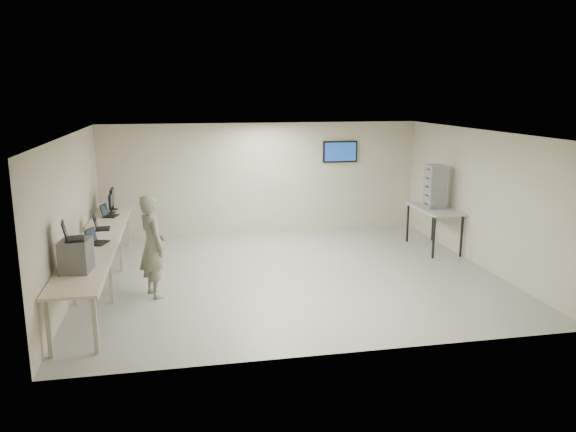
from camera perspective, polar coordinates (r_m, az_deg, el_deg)
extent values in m
cube|color=gray|center=(11.19, 0.20, -5.98)|extent=(8.00, 7.00, 0.01)
cube|color=silver|center=(10.64, 0.21, 8.48)|extent=(8.00, 7.00, 0.01)
cube|color=#C2BB98|center=(14.22, -2.58, 3.81)|extent=(8.00, 0.01, 2.80)
cube|color=#C2BB98|center=(7.53, 5.48, -4.13)|extent=(8.00, 0.01, 2.80)
cube|color=#C2BB98|center=(10.79, -21.10, 0.18)|extent=(0.01, 7.00, 2.80)
cube|color=#C2BB98|center=(12.25, 18.89, 1.73)|extent=(0.01, 7.00, 2.80)
cube|color=black|center=(14.55, 5.27, 6.55)|extent=(0.15, 0.04, 0.15)
cube|color=black|center=(14.51, 5.31, 6.53)|extent=(0.90, 0.06, 0.55)
cube|color=navy|center=(14.48, 5.35, 6.52)|extent=(0.82, 0.01, 0.47)
cube|color=beige|center=(10.84, -18.81, -2.42)|extent=(0.75, 6.00, 0.04)
cube|color=#ADA793|center=(10.81, -16.83, -2.50)|extent=(0.02, 6.00, 0.06)
cube|color=#ADA793|center=(8.37, -23.15, -10.42)|extent=(0.06, 0.06, 0.86)
cube|color=#ADA793|center=(8.26, -19.01, -10.38)|extent=(0.06, 0.06, 0.86)
cube|color=#ADA793|center=(10.16, -20.96, -6.21)|extent=(0.06, 0.06, 0.86)
cube|color=#ADA793|center=(10.07, -17.58, -6.13)|extent=(0.06, 0.06, 0.86)
cube|color=#ADA793|center=(11.86, -19.55, -3.47)|extent=(0.06, 0.06, 0.86)
cube|color=#ADA793|center=(11.79, -16.66, -3.37)|extent=(0.06, 0.06, 0.86)
cube|color=#ADA793|center=(13.73, -18.42, -1.27)|extent=(0.06, 0.06, 0.86)
cube|color=#ADA793|center=(13.67, -15.93, -1.17)|extent=(0.06, 0.06, 0.86)
cube|color=#5F5F5F|center=(9.01, -20.73, -3.78)|extent=(0.47, 0.52, 0.49)
cube|color=black|center=(8.94, -20.86, -2.18)|extent=(0.31, 0.40, 0.02)
cube|color=black|center=(8.93, -21.77, -1.32)|extent=(0.12, 0.35, 0.26)
cube|color=black|center=(8.93, -21.67, -1.31)|extent=(0.09, 0.31, 0.22)
cube|color=black|center=(9.52, -19.78, -4.34)|extent=(0.28, 0.37, 0.02)
cube|color=black|center=(9.50, -20.58, -3.58)|extent=(0.10, 0.33, 0.25)
cube|color=black|center=(9.50, -20.49, -3.58)|extent=(0.07, 0.29, 0.21)
cube|color=black|center=(10.56, -18.65, -2.61)|extent=(0.37, 0.43, 0.02)
cube|color=black|center=(10.55, -19.40, -1.90)|extent=(0.18, 0.34, 0.26)
cube|color=black|center=(10.55, -19.32, -1.90)|extent=(0.15, 0.30, 0.21)
cube|color=black|center=(11.64, -18.29, -1.23)|extent=(0.29, 0.38, 0.02)
cube|color=black|center=(11.62, -18.99, -0.57)|extent=(0.09, 0.35, 0.26)
cube|color=black|center=(11.62, -18.91, -0.57)|extent=(0.07, 0.31, 0.22)
cube|color=black|center=(12.77, -17.56, 0.00)|extent=(0.34, 0.41, 0.02)
cube|color=black|center=(12.75, -18.17, 0.59)|extent=(0.15, 0.34, 0.26)
cube|color=black|center=(12.75, -18.11, 0.59)|extent=(0.12, 0.30, 0.21)
cylinder|color=black|center=(13.16, -17.51, 0.34)|extent=(0.19, 0.19, 0.01)
cube|color=black|center=(13.14, -17.53, 0.70)|extent=(0.04, 0.03, 0.15)
cube|color=black|center=(13.10, -17.58, 1.52)|extent=(0.05, 0.43, 0.29)
cube|color=black|center=(13.10, -17.47, 1.53)|extent=(0.00, 0.39, 0.25)
cylinder|color=black|center=(13.50, -17.35, 0.66)|extent=(0.22, 0.22, 0.02)
cube|color=black|center=(13.48, -17.38, 1.06)|extent=(0.04, 0.03, 0.18)
cube|color=black|center=(13.44, -17.44, 1.97)|extent=(0.05, 0.49, 0.33)
cube|color=black|center=(13.44, -17.31, 1.98)|extent=(0.00, 0.45, 0.28)
imported|color=#646D52|center=(10.09, -13.61, -2.97)|extent=(0.67, 0.79, 1.83)
cube|color=#9B9B9B|center=(13.19, 14.66, 0.72)|extent=(0.75, 1.61, 0.04)
cube|color=black|center=(12.54, 14.58, -2.15)|extent=(0.04, 0.04, 0.92)
cube|color=black|center=(13.78, 12.06, -0.71)|extent=(0.04, 0.04, 0.92)
cube|color=black|center=(12.83, 17.21, -1.98)|extent=(0.04, 0.04, 0.92)
cube|color=black|center=(14.05, 14.51, -0.59)|extent=(0.04, 0.04, 0.92)
cube|color=gray|center=(13.16, 14.61, 1.22)|extent=(0.37, 0.42, 0.20)
cube|color=gray|center=(13.12, 14.65, 2.07)|extent=(0.37, 0.42, 0.20)
cube|color=gray|center=(13.09, 14.70, 2.92)|extent=(0.37, 0.42, 0.20)
cube|color=gray|center=(13.06, 14.75, 3.77)|extent=(0.37, 0.42, 0.20)
cube|color=gray|center=(13.03, 14.80, 4.63)|extent=(0.37, 0.42, 0.20)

